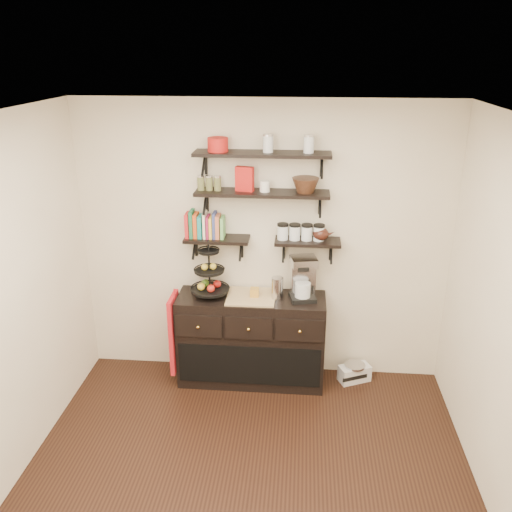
% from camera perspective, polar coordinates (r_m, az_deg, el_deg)
% --- Properties ---
extents(floor, '(3.50, 3.50, 0.00)m').
position_cam_1_polar(floor, '(4.38, -1.25, -23.94)').
color(floor, black).
rests_on(floor, ground).
extents(ceiling, '(3.50, 3.50, 0.02)m').
position_cam_1_polar(ceiling, '(3.12, -1.66, 13.74)').
color(ceiling, white).
rests_on(ceiling, back_wall).
extents(back_wall, '(3.50, 0.02, 2.70)m').
position_cam_1_polar(back_wall, '(5.14, 0.74, 1.23)').
color(back_wall, white).
rests_on(back_wall, ground).
extents(shelf_top, '(1.20, 0.27, 0.23)m').
position_cam_1_polar(shelf_top, '(4.78, 0.66, 10.67)').
color(shelf_top, black).
rests_on(shelf_top, back_wall).
extents(shelf_mid, '(1.20, 0.27, 0.23)m').
position_cam_1_polar(shelf_mid, '(4.86, 0.65, 6.61)').
color(shelf_mid, black).
rests_on(shelf_mid, back_wall).
extents(shelf_low_left, '(0.60, 0.25, 0.23)m').
position_cam_1_polar(shelf_low_left, '(5.05, -4.12, 1.75)').
color(shelf_low_left, black).
rests_on(shelf_low_left, back_wall).
extents(shelf_low_right, '(0.60, 0.25, 0.23)m').
position_cam_1_polar(shelf_low_right, '(4.99, 5.45, 1.46)').
color(shelf_low_right, black).
rests_on(shelf_low_right, back_wall).
extents(cookbooks, '(0.36, 0.15, 0.26)m').
position_cam_1_polar(cookbooks, '(5.02, -5.16, 3.24)').
color(cookbooks, red).
rests_on(cookbooks, shelf_low_left).
extents(glass_canisters, '(0.43, 0.10, 0.13)m').
position_cam_1_polar(glass_canisters, '(4.96, 4.73, 2.43)').
color(glass_canisters, silver).
rests_on(glass_canisters, shelf_low_right).
extents(sideboard, '(1.40, 0.50, 0.92)m').
position_cam_1_polar(sideboard, '(5.32, -0.50, -8.74)').
color(sideboard, black).
rests_on(sideboard, floor).
extents(fruit_stand, '(0.36, 0.36, 0.53)m').
position_cam_1_polar(fruit_stand, '(5.08, -4.87, -2.30)').
color(fruit_stand, black).
rests_on(fruit_stand, sideboard).
extents(candle, '(0.08, 0.08, 0.08)m').
position_cam_1_polar(candle, '(5.08, -0.15, -3.83)').
color(candle, '#B28029').
rests_on(candle, sideboard).
extents(coffee_maker, '(0.27, 0.26, 0.42)m').
position_cam_1_polar(coffee_maker, '(5.03, 4.98, -2.38)').
color(coffee_maker, black).
rests_on(coffee_maker, sideboard).
extents(thermal_carafe, '(0.11, 0.11, 0.22)m').
position_cam_1_polar(thermal_carafe, '(5.03, 2.25, -3.45)').
color(thermal_carafe, silver).
rests_on(thermal_carafe, sideboard).
extents(apron, '(0.04, 0.33, 0.77)m').
position_cam_1_polar(apron, '(5.30, -8.57, -7.95)').
color(apron, red).
rests_on(apron, sideboard).
extents(radio, '(0.34, 0.27, 0.18)m').
position_cam_1_polar(radio, '(5.57, 10.32, -11.98)').
color(radio, silver).
rests_on(radio, floor).
extents(recipe_box, '(0.17, 0.10, 0.22)m').
position_cam_1_polar(recipe_box, '(4.84, -1.21, 8.11)').
color(recipe_box, '#B51814').
rests_on(recipe_box, shelf_mid).
extents(walnut_bowl, '(0.24, 0.24, 0.13)m').
position_cam_1_polar(walnut_bowl, '(4.82, 5.23, 7.43)').
color(walnut_bowl, black).
rests_on(walnut_bowl, shelf_mid).
extents(ramekins, '(0.09, 0.09, 0.10)m').
position_cam_1_polar(ramekins, '(4.84, 0.94, 7.35)').
color(ramekins, white).
rests_on(ramekins, shelf_mid).
extents(teapot, '(0.20, 0.15, 0.15)m').
position_cam_1_polar(teapot, '(4.96, 6.84, 2.44)').
color(teapot, black).
rests_on(teapot, shelf_low_right).
extents(red_pot, '(0.18, 0.18, 0.12)m').
position_cam_1_polar(red_pot, '(4.81, -4.04, 11.63)').
color(red_pot, '#B51814').
rests_on(red_pot, shelf_top).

